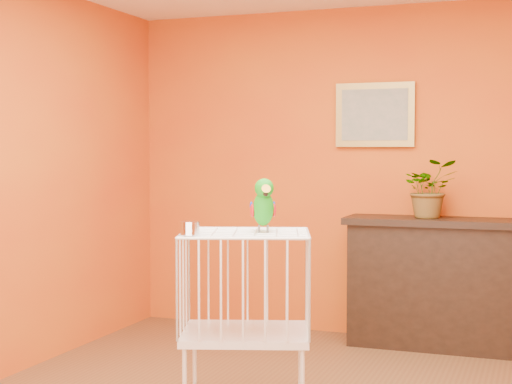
% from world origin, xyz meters
% --- Properties ---
extents(room_shell, '(4.50, 4.50, 4.50)m').
position_xyz_m(room_shell, '(0.00, 0.00, 1.58)').
color(room_shell, '#C85D12').
rests_on(room_shell, ground).
extents(console_cabinet, '(1.31, 0.47, 0.97)m').
position_xyz_m(console_cabinet, '(0.49, 2.02, 0.49)').
color(console_cabinet, black).
rests_on(console_cabinet, ground).
extents(potted_plant, '(0.52, 0.55, 0.34)m').
position_xyz_m(potted_plant, '(0.46, 2.05, 1.14)').
color(potted_plant, '#26722D').
rests_on(potted_plant, console_cabinet).
extents(framed_picture, '(0.62, 0.04, 0.50)m').
position_xyz_m(framed_picture, '(0.00, 2.22, 1.75)').
color(framed_picture, olive).
rests_on(framed_picture, room_shell).
extents(birdcage, '(0.80, 0.70, 1.03)m').
position_xyz_m(birdcage, '(-0.24, 0.02, 0.54)').
color(birdcage, silver).
rests_on(birdcage, ground).
extents(feed_cup, '(0.10, 0.10, 0.07)m').
position_xyz_m(feed_cup, '(-0.44, -0.25, 1.07)').
color(feed_cup, silver).
rests_on(feed_cup, birdcage).
extents(parrot, '(0.18, 0.25, 0.29)m').
position_xyz_m(parrot, '(-0.15, 0.05, 1.18)').
color(parrot, '#59544C').
rests_on(parrot, birdcage).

